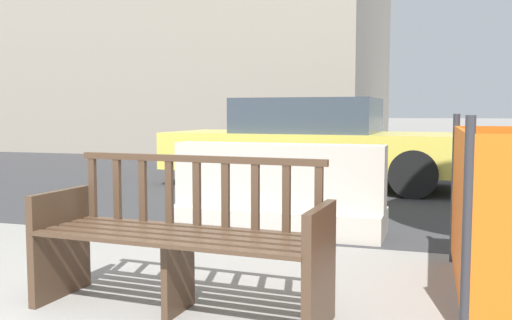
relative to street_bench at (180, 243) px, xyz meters
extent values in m
cube|color=#333335|center=(-0.09, 7.83, -0.39)|extent=(120.00, 12.00, 0.01)
cube|color=#473323|center=(-0.82, 0.03, -0.07)|extent=(0.08, 0.52, 0.66)
cube|color=#473323|center=(0.82, -0.08, -0.07)|extent=(0.08, 0.52, 0.66)
cube|color=#473323|center=(0.00, -0.03, -0.17)|extent=(0.06, 0.33, 0.45)
cube|color=#473323|center=(-0.02, -0.26, 0.05)|extent=(1.60, 0.18, 0.02)
cube|color=#473323|center=(-0.01, -0.14, 0.05)|extent=(1.60, 0.18, 0.02)
cube|color=#473323|center=(0.00, -0.03, 0.05)|extent=(1.60, 0.18, 0.02)
cube|color=#473323|center=(0.01, 0.09, 0.05)|extent=(1.60, 0.18, 0.02)
cube|color=#473323|center=(0.01, 0.20, 0.05)|extent=(1.60, 0.18, 0.02)
cube|color=#473323|center=(0.01, 0.21, 0.46)|extent=(1.60, 0.14, 0.04)
cube|color=#473323|center=(-0.73, 0.26, 0.25)|extent=(0.05, 0.03, 0.38)
cube|color=#473323|center=(-0.55, 0.25, 0.25)|extent=(0.05, 0.03, 0.38)
cube|color=#473323|center=(-0.36, 0.24, 0.25)|extent=(0.05, 0.03, 0.38)
cube|color=#473323|center=(-0.17, 0.23, 0.25)|extent=(0.05, 0.03, 0.38)
cube|color=#473323|center=(0.01, 0.21, 0.25)|extent=(0.05, 0.03, 0.38)
cube|color=#473323|center=(0.20, 0.20, 0.25)|extent=(0.05, 0.03, 0.38)
cube|color=#473323|center=(0.39, 0.19, 0.25)|extent=(0.05, 0.03, 0.38)
cube|color=#473323|center=(0.58, 0.18, 0.25)|extent=(0.05, 0.03, 0.38)
cube|color=#473323|center=(0.76, 0.16, 0.25)|extent=(0.05, 0.03, 0.38)
cube|color=#473323|center=(-0.82, 0.01, 0.25)|extent=(0.08, 0.46, 0.03)
cube|color=#473323|center=(0.82, -0.10, 0.25)|extent=(0.08, 0.46, 0.03)
cube|color=#ADA89E|center=(-0.03, 2.26, -0.28)|extent=(2.01, 0.72, 0.24)
cube|color=#ADA89E|center=(-0.03, 2.26, 0.14)|extent=(2.01, 0.34, 0.60)
cylinder|color=#2D2D33|center=(1.53, 0.03, 0.17)|extent=(0.05, 0.05, 1.12)
cylinder|color=#2D2D33|center=(1.53, 1.60, 0.17)|extent=(0.05, 0.05, 1.12)
cube|color=#E05B14|center=(1.53, 0.81, 0.17)|extent=(0.03, 1.58, 0.94)
cube|color=#DBC64C|center=(-0.27, 5.67, 0.14)|extent=(4.75, 1.92, 0.56)
cube|color=#38424C|center=(-0.45, 5.67, 0.68)|extent=(2.14, 1.60, 0.52)
cylinder|color=black|center=(1.22, 6.40, -0.08)|extent=(0.65, 0.25, 0.64)
cylinder|color=black|center=(1.14, 4.80, -0.08)|extent=(0.65, 0.25, 0.64)
cylinder|color=black|center=(-1.68, 6.54, -0.08)|extent=(0.65, 0.25, 0.64)
cylinder|color=black|center=(-1.75, 4.93, -0.08)|extent=(0.65, 0.25, 0.64)
camera|label=1|loc=(1.34, -2.91, 0.74)|focal=40.00mm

